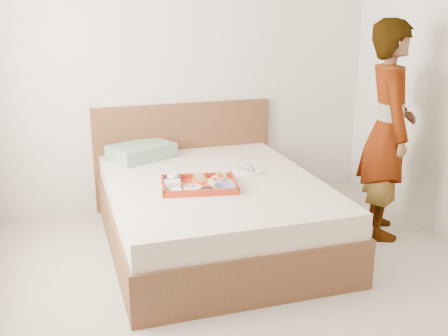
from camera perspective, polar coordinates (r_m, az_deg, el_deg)
The scene contains 16 objects.
ground at distance 3.51m, azimuth 4.40°, elevation -14.43°, with size 3.50×4.00×0.01m, color beige.
wall_back at distance 4.93m, azimuth -4.05°, elevation 10.87°, with size 3.50×0.01×2.60m, color silver.
bed at distance 4.23m, azimuth -1.06°, elevation -4.67°, with size 1.65×2.00×0.53m, color brown.
headboard at distance 5.05m, azimuth -4.21°, elevation 1.47°, with size 1.65×0.06×0.95m, color brown.
pillow at distance 4.74m, azimuth -8.67°, elevation 1.73°, with size 0.52×0.35×0.12m, color gray.
tray at distance 3.96m, azimuth -2.63°, elevation -1.73°, with size 0.54×0.40×0.05m, color red.
prawn_plate at distance 4.04m, azimuth -0.40°, elevation -1.42°, with size 0.19×0.19×0.01m, color white.
navy_bowl_big at distance 3.86m, azimuth 0.10°, elevation -2.08°, with size 0.15×0.15×0.04m, color navy.
sauce_dish at distance 3.83m, azimuth -1.77°, elevation -2.32°, with size 0.08×0.08×0.03m, color black.
meat_plate at distance 3.92m, azimuth -3.37°, elevation -2.02°, with size 0.13×0.13×0.01m, color white.
bread_plate at distance 4.08m, azimuth -2.51°, elevation -1.23°, with size 0.13×0.13×0.01m, color orange.
salad_bowl at distance 4.07m, azimuth -5.36°, elevation -1.16°, with size 0.12×0.12×0.04m, color navy.
plastic_tub at distance 3.93m, azimuth -5.41°, elevation -1.72°, with size 0.11×0.09×0.05m, color silver.
cheese_round at distance 3.82m, azimuth -5.03°, elevation -2.43°, with size 0.08×0.08×0.03m, color white.
dinner_plate at distance 4.36m, azimuth 2.65°, elevation -0.21°, with size 0.25×0.25×0.01m, color white.
person at distance 4.46m, azimuth 16.85°, elevation 3.77°, with size 0.63×0.41×1.72m, color white.
Camera 1 is at (-1.15, -2.76, 1.84)m, focal length 43.50 mm.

